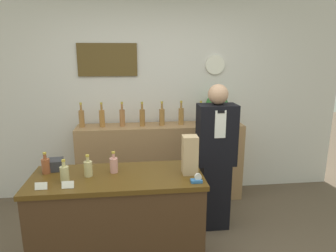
{
  "coord_description": "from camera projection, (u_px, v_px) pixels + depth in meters",
  "views": [
    {
      "loc": [
        -0.23,
        -1.93,
        1.9
      ],
      "look_at": [
        0.12,
        1.09,
        1.15
      ],
      "focal_mm": 32.0,
      "sensor_mm": 36.0,
      "label": 1
    }
  ],
  "objects": [
    {
      "name": "back_wall",
      "position": [
        151.0,
        95.0,
        3.94
      ],
      "size": [
        5.2,
        0.09,
        2.7
      ],
      "color": "silver",
      "rests_on": "ground_plane"
    },
    {
      "name": "back_shelf",
      "position": [
        161.0,
        162.0,
        3.92
      ],
      "size": [
        2.11,
        0.38,
        1.0
      ],
      "color": "#9E754C",
      "rests_on": "ground_plane"
    },
    {
      "name": "display_counter",
      "position": [
        119.0,
        224.0,
        2.6
      ],
      "size": [
        1.43,
        0.6,
        0.9
      ],
      "color": "#422B19",
      "rests_on": "ground_plane"
    },
    {
      "name": "shopkeeper",
      "position": [
        216.0,
        159.0,
        3.2
      ],
      "size": [
        0.4,
        0.25,
        1.59
      ],
      "color": "black",
      "rests_on": "ground_plane"
    },
    {
      "name": "potted_plant",
      "position": [
        217.0,
        106.0,
        3.86
      ],
      "size": [
        0.28,
        0.28,
        0.39
      ],
      "color": "#4C3D2D",
      "rests_on": "back_shelf"
    },
    {
      "name": "paper_bag",
      "position": [
        190.0,
        155.0,
        2.51
      ],
      "size": [
        0.13,
        0.12,
        0.33
      ],
      "color": "tan",
      "rests_on": "display_counter"
    },
    {
      "name": "tape_dispenser",
      "position": [
        197.0,
        179.0,
        2.36
      ],
      "size": [
        0.09,
        0.06,
        0.07
      ],
      "color": "#2D66A8",
      "rests_on": "display_counter"
    },
    {
      "name": "price_card_left",
      "position": [
        41.0,
        186.0,
        2.23
      ],
      "size": [
        0.09,
        0.02,
        0.06
      ],
      "color": "white",
      "rests_on": "display_counter"
    },
    {
      "name": "price_card_right",
      "position": [
        68.0,
        185.0,
        2.26
      ],
      "size": [
        0.09,
        0.02,
        0.06
      ],
      "color": "white",
      "rests_on": "display_counter"
    },
    {
      "name": "gift_box",
      "position": [
        55.0,
        165.0,
        2.61
      ],
      "size": [
        0.14,
        0.15,
        0.09
      ],
      "color": "#2D2D33",
      "rests_on": "display_counter"
    },
    {
      "name": "counter_bottle_0",
      "position": [
        46.0,
        165.0,
        2.53
      ],
      "size": [
        0.07,
        0.07,
        0.19
      ],
      "color": "brown",
      "rests_on": "display_counter"
    },
    {
      "name": "counter_bottle_1",
      "position": [
        64.0,
        173.0,
        2.36
      ],
      "size": [
        0.07,
        0.07,
        0.19
      ],
      "color": "tan",
      "rests_on": "display_counter"
    },
    {
      "name": "counter_bottle_2",
      "position": [
        88.0,
        168.0,
        2.47
      ],
      "size": [
        0.07,
        0.07,
        0.19
      ],
      "color": "tan",
      "rests_on": "display_counter"
    },
    {
      "name": "counter_bottle_3",
      "position": [
        114.0,
        165.0,
        2.55
      ],
      "size": [
        0.07,
        0.07,
        0.19
      ],
      "color": "tan",
      "rests_on": "display_counter"
    },
    {
      "name": "shelf_bottle_0",
      "position": [
        82.0,
        118.0,
        3.67
      ],
      "size": [
        0.07,
        0.07,
        0.31
      ],
      "color": "#996836",
      "rests_on": "back_shelf"
    },
    {
      "name": "shelf_bottle_1",
      "position": [
        102.0,
        118.0,
        3.69
      ],
      "size": [
        0.07,
        0.07,
        0.31
      ],
      "color": "#A06B33",
      "rests_on": "back_shelf"
    },
    {
      "name": "shelf_bottle_2",
      "position": [
        122.0,
        117.0,
        3.72
      ],
      "size": [
        0.07,
        0.07,
        0.31
      ],
      "color": "#A1683D",
      "rests_on": "back_shelf"
    },
    {
      "name": "shelf_bottle_3",
      "position": [
        142.0,
        117.0,
        3.73
      ],
      "size": [
        0.07,
        0.07,
        0.31
      ],
      "color": "olive",
      "rests_on": "back_shelf"
    },
    {
      "name": "shelf_bottle_4",
      "position": [
        162.0,
        116.0,
        3.77
      ],
      "size": [
        0.07,
        0.07,
        0.31
      ],
      "color": "olive",
      "rests_on": "back_shelf"
    },
    {
      "name": "shelf_bottle_5",
      "position": [
        181.0,
        116.0,
        3.81
      ],
      "size": [
        0.07,
        0.07,
        0.31
      ],
      "color": "olive",
      "rests_on": "back_shelf"
    },
    {
      "name": "shelf_bottle_6",
      "position": [
        201.0,
        116.0,
        3.81
      ],
      "size": [
        0.07,
        0.07,
        0.31
      ],
      "color": "#9F6539",
      "rests_on": "back_shelf"
    }
  ]
}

